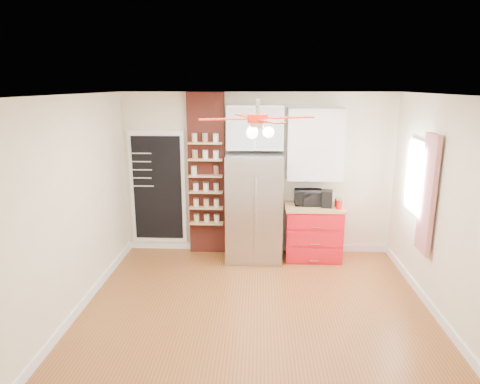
{
  "coord_description": "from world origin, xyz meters",
  "views": [
    {
      "loc": [
        0.02,
        -5.04,
        2.81
      ],
      "look_at": [
        -0.25,
        0.9,
        1.32
      ],
      "focal_mm": 32.0,
      "sensor_mm": 36.0,
      "label": 1
    }
  ],
  "objects_px": {
    "red_cabinet": "(313,232)",
    "coffee_maker": "(327,199)",
    "pantry_jar_oats": "(194,171)",
    "fridge": "(254,207)",
    "toaster_oven": "(308,197)",
    "ceiling_fan": "(258,119)",
    "canister_left": "(339,205)"
  },
  "relations": [
    {
      "from": "red_cabinet",
      "to": "pantry_jar_oats",
      "type": "height_order",
      "value": "pantry_jar_oats"
    },
    {
      "from": "fridge",
      "to": "pantry_jar_oats",
      "type": "height_order",
      "value": "fridge"
    },
    {
      "from": "ceiling_fan",
      "to": "coffee_maker",
      "type": "relative_size",
      "value": 5.2
    },
    {
      "from": "red_cabinet",
      "to": "toaster_oven",
      "type": "distance_m",
      "value": 0.58
    },
    {
      "from": "canister_left",
      "to": "pantry_jar_oats",
      "type": "height_order",
      "value": "pantry_jar_oats"
    },
    {
      "from": "canister_left",
      "to": "ceiling_fan",
      "type": "bearing_deg",
      "value": -130.32
    },
    {
      "from": "coffee_maker",
      "to": "red_cabinet",
      "type": "bearing_deg",
      "value": 179.31
    },
    {
      "from": "pantry_jar_oats",
      "to": "red_cabinet",
      "type": "bearing_deg",
      "value": -2.24
    },
    {
      "from": "canister_left",
      "to": "coffee_maker",
      "type": "bearing_deg",
      "value": 145.53
    },
    {
      "from": "red_cabinet",
      "to": "toaster_oven",
      "type": "xyz_separation_m",
      "value": [
        -0.09,
        0.06,
        0.57
      ]
    },
    {
      "from": "toaster_oven",
      "to": "coffee_maker",
      "type": "height_order",
      "value": "coffee_maker"
    },
    {
      "from": "toaster_oven",
      "to": "pantry_jar_oats",
      "type": "bearing_deg",
      "value": 179.0
    },
    {
      "from": "fridge",
      "to": "toaster_oven",
      "type": "distance_m",
      "value": 0.9
    },
    {
      "from": "fridge",
      "to": "canister_left",
      "type": "bearing_deg",
      "value": -4.7
    },
    {
      "from": "fridge",
      "to": "pantry_jar_oats",
      "type": "distance_m",
      "value": 1.15
    },
    {
      "from": "toaster_oven",
      "to": "canister_left",
      "type": "xyz_separation_m",
      "value": [
        0.46,
        -0.22,
        -0.05
      ]
    },
    {
      "from": "red_cabinet",
      "to": "coffee_maker",
      "type": "height_order",
      "value": "coffee_maker"
    },
    {
      "from": "ceiling_fan",
      "to": "pantry_jar_oats",
      "type": "height_order",
      "value": "ceiling_fan"
    },
    {
      "from": "toaster_oven",
      "to": "pantry_jar_oats",
      "type": "height_order",
      "value": "pantry_jar_oats"
    },
    {
      "from": "toaster_oven",
      "to": "coffee_maker",
      "type": "xyz_separation_m",
      "value": [
        0.29,
        -0.1,
        0.01
      ]
    },
    {
      "from": "ceiling_fan",
      "to": "pantry_jar_oats",
      "type": "xyz_separation_m",
      "value": [
        -1.04,
        1.76,
        -0.98
      ]
    },
    {
      "from": "coffee_maker",
      "to": "canister_left",
      "type": "relative_size",
      "value": 1.86
    },
    {
      "from": "red_cabinet",
      "to": "pantry_jar_oats",
      "type": "relative_size",
      "value": 6.58
    },
    {
      "from": "red_cabinet",
      "to": "canister_left",
      "type": "xyz_separation_m",
      "value": [
        0.37,
        -0.16,
        0.52
      ]
    },
    {
      "from": "fridge",
      "to": "canister_left",
      "type": "height_order",
      "value": "fridge"
    },
    {
      "from": "fridge",
      "to": "ceiling_fan",
      "type": "xyz_separation_m",
      "value": [
        0.05,
        -1.63,
        1.55
      ]
    },
    {
      "from": "canister_left",
      "to": "red_cabinet",
      "type": "bearing_deg",
      "value": 156.59
    },
    {
      "from": "toaster_oven",
      "to": "canister_left",
      "type": "relative_size",
      "value": 3.08
    },
    {
      "from": "fridge",
      "to": "toaster_oven",
      "type": "xyz_separation_m",
      "value": [
        0.88,
        0.11,
        0.15
      ]
    },
    {
      "from": "red_cabinet",
      "to": "pantry_jar_oats",
      "type": "xyz_separation_m",
      "value": [
        -1.96,
        0.08,
        0.99
      ]
    },
    {
      "from": "red_cabinet",
      "to": "ceiling_fan",
      "type": "bearing_deg",
      "value": -118.71
    },
    {
      "from": "fridge",
      "to": "canister_left",
      "type": "relative_size",
      "value": 12.07
    }
  ]
}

